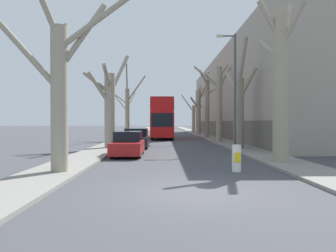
% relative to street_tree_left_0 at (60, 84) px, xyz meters
% --- Properties ---
extents(ground_plane, '(300.00, 300.00, 0.00)m').
position_rel_street_tree_left_0_xyz_m(ground_plane, '(4.74, -3.37, -3.48)').
color(ground_plane, '#424247').
extents(sidewalk_left, '(2.22, 120.00, 0.12)m').
position_rel_street_tree_left_0_xyz_m(sidewalk_left, '(-0.33, 46.63, -3.42)').
color(sidewalk_left, gray).
rests_on(sidewalk_left, ground).
extents(sidewalk_right, '(2.22, 120.00, 0.12)m').
position_rel_street_tree_left_0_xyz_m(sidewalk_right, '(9.81, 46.63, -3.42)').
color(sidewalk_right, gray).
rests_on(sidewalk_right, ground).
extents(building_facade_right, '(10.08, 49.09, 10.54)m').
position_rel_street_tree_left_0_xyz_m(building_facade_right, '(15.91, 30.78, 1.78)').
color(building_facade_right, '#9E9384').
rests_on(building_facade_right, ground).
extents(street_tree_left_0, '(5.40, 2.43, 7.27)m').
position_rel_street_tree_left_0_xyz_m(street_tree_left_0, '(0.00, 0.00, 0.00)').
color(street_tree_left_0, gray).
rests_on(street_tree_left_0, ground).
extents(street_tree_left_1, '(3.20, 3.95, 7.26)m').
position_rel_street_tree_left_0_xyz_m(street_tree_left_1, '(-0.02, 11.58, -0.24)').
color(street_tree_left_1, gray).
rests_on(street_tree_left_1, ground).
extents(street_tree_left_2, '(4.11, 3.76, 8.01)m').
position_rel_street_tree_left_0_xyz_m(street_tree_left_2, '(0.11, 22.43, -0.09)').
color(street_tree_left_2, gray).
rests_on(street_tree_left_2, ground).
extents(street_tree_right_0, '(2.28, 3.90, 8.09)m').
position_rel_street_tree_left_0_xyz_m(street_tree_right_0, '(9.56, 2.90, 0.65)').
color(street_tree_right_0, gray).
rests_on(street_tree_right_0, ground).
extents(street_tree_right_1, '(1.89, 4.02, 7.90)m').
position_rel_street_tree_left_0_xyz_m(street_tree_right_1, '(9.54, 11.36, -0.37)').
color(street_tree_right_1, gray).
rests_on(street_tree_right_1, ground).
extents(street_tree_right_2, '(3.71, 3.10, 7.92)m').
position_rel_street_tree_left_0_xyz_m(street_tree_right_2, '(9.35, 19.04, 0.66)').
color(street_tree_right_2, gray).
rests_on(street_tree_right_2, ground).
extents(street_tree_right_3, '(3.74, 3.54, 8.37)m').
position_rel_street_tree_left_0_xyz_m(street_tree_right_3, '(9.43, 27.98, 0.67)').
color(street_tree_right_3, gray).
rests_on(street_tree_right_3, ground).
extents(street_tree_right_4, '(3.31, 3.83, 8.61)m').
position_rel_street_tree_left_0_xyz_m(street_tree_right_4, '(9.42, 37.34, 0.45)').
color(street_tree_right_4, gray).
rests_on(street_tree_right_4, ground).
extents(street_tree_right_5, '(4.42, 0.69, 6.83)m').
position_rel_street_tree_left_0_xyz_m(street_tree_right_5, '(9.37, 45.26, -0.60)').
color(street_tree_right_5, gray).
rests_on(street_tree_right_5, ground).
extents(double_decker_bus, '(2.55, 10.52, 4.65)m').
position_rel_street_tree_left_0_xyz_m(double_decker_bus, '(3.86, 26.57, -0.85)').
color(double_decker_bus, red).
rests_on(double_decker_bus, ground).
extents(parked_car_0, '(1.72, 4.17, 1.45)m').
position_rel_street_tree_left_0_xyz_m(parked_car_0, '(1.88, 6.66, -2.80)').
color(parked_car_0, maroon).
rests_on(parked_car_0, ground).
extents(parked_car_1, '(1.90, 4.28, 1.50)m').
position_rel_street_tree_left_0_xyz_m(parked_car_1, '(1.88, 12.64, -2.78)').
color(parked_car_1, black).
rests_on(parked_car_1, ground).
extents(lamp_post, '(1.40, 0.20, 8.22)m').
position_rel_street_tree_left_0_xyz_m(lamp_post, '(8.94, 10.43, 1.10)').
color(lamp_post, '#4C4F54').
rests_on(lamp_post, ground).
extents(traffic_bollard, '(0.37, 0.38, 1.09)m').
position_rel_street_tree_left_0_xyz_m(traffic_bollard, '(6.92, 0.51, -2.93)').
color(traffic_bollard, white).
rests_on(traffic_bollard, ground).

